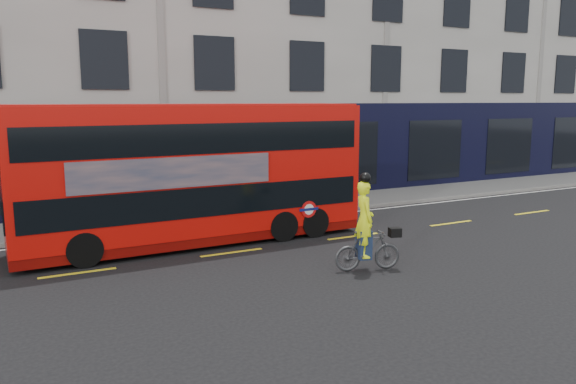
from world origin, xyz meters
TOP-DOWN VIEW (x-y plane):
  - ground at (0.00, 0.00)m, footprint 120.00×120.00m
  - pavement at (0.00, 6.50)m, footprint 60.00×3.00m
  - kerb at (0.00, 5.00)m, footprint 60.00×0.12m
  - building_terrace at (0.00, 12.94)m, footprint 50.00×10.07m
  - road_edge_line at (0.00, 4.70)m, footprint 58.00×0.10m
  - lane_dashes at (0.00, 1.50)m, footprint 58.00×0.12m
  - bus at (-0.49, 3.01)m, footprint 10.05×2.44m
  - cyclist at (2.32, -1.52)m, footprint 1.73×0.89m

SIDE VIEW (x-z plane):
  - ground at x=0.00m, z-range 0.00..0.00m
  - road_edge_line at x=0.00m, z-range 0.00..0.01m
  - lane_dashes at x=0.00m, z-range 0.00..0.01m
  - pavement at x=0.00m, z-range 0.00..0.12m
  - kerb at x=0.00m, z-range 0.00..0.13m
  - cyclist at x=2.32m, z-range -0.38..2.05m
  - bus at x=-0.49m, z-range 0.05..4.08m
  - building_terrace at x=0.00m, z-range -0.01..14.99m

